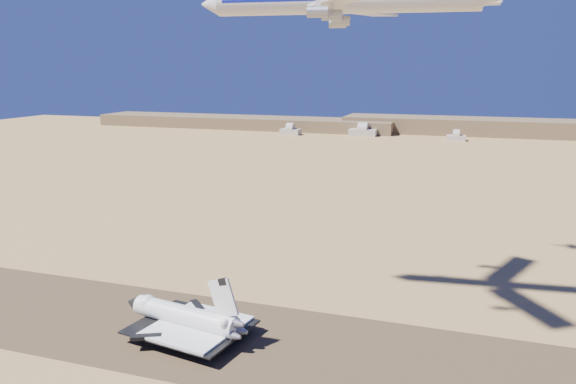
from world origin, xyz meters
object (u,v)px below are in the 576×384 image
(chase_jet_d, at_px, (444,10))
(chase_jet_e, at_px, (481,3))
(crew_a, at_px, (193,350))
(crew_b, at_px, (197,348))
(shuttle, at_px, (184,318))
(carrier_747, at_px, (336,1))
(crew_c, at_px, (194,351))

(chase_jet_d, bearing_deg, chase_jet_e, 30.37)
(crew_a, relative_size, crew_b, 0.92)
(crew_a, bearing_deg, crew_b, -41.31)
(shuttle, distance_m, chase_jet_e, 149.40)
(carrier_747, height_order, crew_a, carrier_747)
(shuttle, height_order, crew_a, shuttle)
(crew_a, height_order, crew_c, crew_c)
(chase_jet_d, relative_size, chase_jet_e, 0.92)
(crew_b, bearing_deg, chase_jet_d, -67.35)
(carrier_747, distance_m, crew_a, 103.64)
(shuttle, relative_size, carrier_747, 0.47)
(shuttle, relative_size, crew_a, 23.36)
(shuttle, distance_m, crew_c, 12.36)
(shuttle, bearing_deg, crew_a, -40.67)
(shuttle, xyz_separation_m, carrier_747, (34.57, 31.04, 87.37))
(chase_jet_d, bearing_deg, crew_b, -119.87)
(carrier_747, xyz_separation_m, crew_c, (-26.98, -39.73, -91.80))
(crew_b, height_order, chase_jet_d, chase_jet_d)
(carrier_747, relative_size, crew_a, 49.91)
(crew_c, distance_m, chase_jet_d, 142.77)
(crew_b, relative_size, crew_c, 1.02)
(chase_jet_e, bearing_deg, shuttle, -134.02)
(carrier_747, bearing_deg, chase_jet_e, 51.63)
(shuttle, xyz_separation_m, crew_c, (7.59, -8.69, -4.43))
(crew_c, xyz_separation_m, chase_jet_d, (53.03, 93.95, 93.52))
(crew_b, height_order, crew_c, crew_b)
(crew_b, xyz_separation_m, chase_jet_e, (65.63, 99.42, 96.07))
(carrier_747, height_order, chase_jet_e, carrier_747)
(chase_jet_d, bearing_deg, crew_a, -119.93)
(crew_c, bearing_deg, chase_jet_e, -92.24)
(shuttle, relative_size, chase_jet_d, 2.84)
(crew_c, xyz_separation_m, chase_jet_e, (65.55, 101.26, 96.08))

